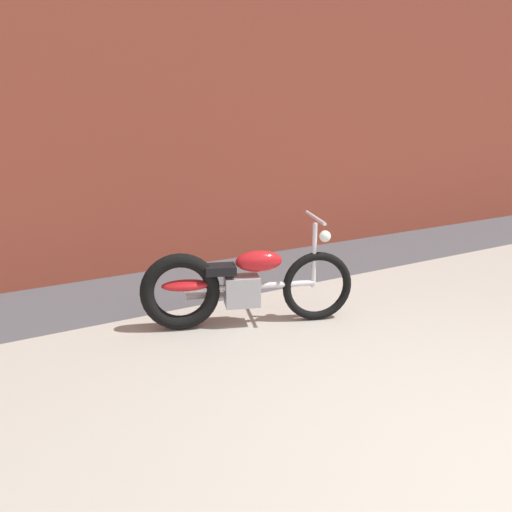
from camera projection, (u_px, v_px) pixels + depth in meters
sidewalk_slab at (338, 363)px, 4.20m from camera, size 36.00×3.50×0.01m
brick_building_wall at (167, 33)px, 6.31m from camera, size 36.00×0.50×5.74m
motorcycle_red at (234, 285)px, 4.84m from camera, size 1.92×0.89×1.03m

